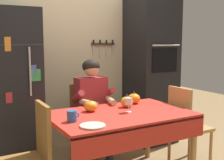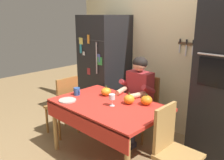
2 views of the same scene
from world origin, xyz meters
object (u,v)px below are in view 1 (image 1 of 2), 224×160
(chair_right_side, at_px, (186,122))
(wine_glass, at_px, (129,102))
(serving_tray, at_px, (93,126))
(chair_behind_person, at_px, (87,117))
(seated_person, at_px, (93,102))
(chair_left_side, at_px, (32,153))
(pumpkin_large, at_px, (91,106))
(dining_table, at_px, (121,121))
(wall_oven, at_px, (151,69))
(coffee_mug, at_px, (72,116))
(pumpkin_small, at_px, (127,102))
(refrigerator, at_px, (6,92))
(pumpkin_medium, at_px, (134,99))

(chair_right_side, height_order, wine_glass, chair_right_side)
(serving_tray, bearing_deg, chair_behind_person, 68.15)
(seated_person, relative_size, serving_tray, 5.61)
(chair_left_side, bearing_deg, pumpkin_large, 19.64)
(dining_table, relative_size, wine_glass, 9.47)
(wall_oven, relative_size, serving_tray, 9.46)
(wine_glass, relative_size, pumpkin_large, 1.08)
(wall_oven, height_order, chair_behind_person, wall_oven)
(seated_person, relative_size, coffee_mug, 10.70)
(dining_table, bearing_deg, wall_oven, 41.31)
(wine_glass, bearing_deg, seated_person, 99.40)
(wall_oven, relative_size, coffee_mug, 18.04)
(wine_glass, relative_size, pumpkin_small, 1.05)
(refrigerator, relative_size, pumpkin_large, 13.11)
(chair_right_side, bearing_deg, pumpkin_small, 167.44)
(pumpkin_large, distance_m, pumpkin_medium, 0.61)
(chair_left_side, height_order, pumpkin_small, chair_left_side)
(pumpkin_large, relative_size, pumpkin_small, 0.97)
(refrigerator, relative_size, coffee_mug, 15.46)
(refrigerator, height_order, chair_left_side, refrigerator)
(wall_oven, bearing_deg, chair_right_side, -99.51)
(chair_behind_person, distance_m, chair_left_side, 1.20)
(dining_table, bearing_deg, chair_behind_person, 91.38)
(wine_glass, xyz_separation_m, pumpkin_small, (0.10, 0.20, -0.05))
(seated_person, bearing_deg, wall_oven, 16.61)
(dining_table, distance_m, serving_tray, 0.54)
(chair_behind_person, height_order, seated_person, seated_person)
(refrigerator, height_order, wine_glass, refrigerator)
(chair_left_side, distance_m, pumpkin_small, 1.14)
(wall_oven, bearing_deg, pumpkin_large, -151.08)
(chair_right_side, distance_m, wine_glass, 0.89)
(chair_behind_person, xyz_separation_m, coffee_mug, (-0.53, -0.84, 0.28))
(pumpkin_medium, bearing_deg, chair_left_side, -164.93)
(wall_oven, relative_size, pumpkin_large, 15.29)
(refrigerator, relative_size, chair_right_side, 1.94)
(chair_behind_person, relative_size, pumpkin_large, 6.77)
(chair_behind_person, xyz_separation_m, pumpkin_small, (0.20, -0.60, 0.29))
(coffee_mug, distance_m, pumpkin_large, 0.40)
(dining_table, relative_size, pumpkin_large, 10.20)
(dining_table, xyz_separation_m, chair_behind_person, (-0.02, 0.79, -0.14))
(wall_oven, distance_m, pumpkin_large, 1.49)
(pumpkin_medium, xyz_separation_m, pumpkin_small, (-0.17, -0.12, 0.00))
(chair_right_side, relative_size, pumpkin_small, 6.59)
(wall_oven, xyz_separation_m, serving_tray, (-1.50, -1.20, -0.30))
(chair_behind_person, distance_m, coffee_mug, 1.03)
(pumpkin_large, bearing_deg, coffee_mug, -139.43)
(chair_behind_person, relative_size, chair_right_side, 1.00)
(seated_person, bearing_deg, wine_glass, -80.60)
(chair_right_side, xyz_separation_m, pumpkin_medium, (-0.54, 0.28, 0.29))
(seated_person, height_order, chair_left_side, seated_person)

